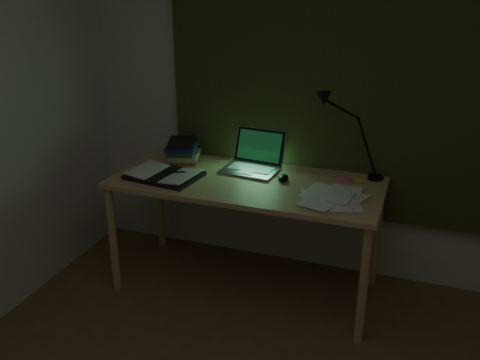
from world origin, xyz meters
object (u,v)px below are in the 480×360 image
(laptop, at_px, (250,153))
(desk_lamp, at_px, (379,138))
(book_stack, at_px, (183,150))
(loose_papers, at_px, (333,196))
(desk, at_px, (246,235))
(open_textbook, at_px, (164,175))

(laptop, bearing_deg, desk_lamp, 16.18)
(book_stack, xyz_separation_m, loose_papers, (1.09, -0.28, -0.07))
(book_stack, height_order, desk_lamp, desk_lamp)
(desk, distance_m, desk_lamp, 1.05)
(open_textbook, distance_m, desk_lamp, 1.37)
(laptop, xyz_separation_m, book_stack, (-0.50, 0.05, -0.05))
(laptop, relative_size, desk_lamp, 0.74)
(open_textbook, distance_m, loose_papers, 1.07)
(loose_papers, distance_m, desk_lamp, 0.50)
(laptop, distance_m, desk_lamp, 0.82)
(loose_papers, bearing_deg, laptop, 158.23)
(open_textbook, distance_m, book_stack, 0.33)
(desk_lamp, bearing_deg, desk, -146.89)
(desk_lamp, bearing_deg, loose_papers, -105.65)
(laptop, height_order, open_textbook, laptop)
(desk, xyz_separation_m, laptop, (-0.03, 0.15, 0.51))
(book_stack, relative_size, loose_papers, 0.73)
(laptop, bearing_deg, book_stack, -179.50)
(loose_papers, relative_size, desk_lamp, 0.59)
(book_stack, relative_size, desk_lamp, 0.43)
(desk, xyz_separation_m, book_stack, (-0.53, 0.20, 0.46))
(desk, bearing_deg, loose_papers, -8.66)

